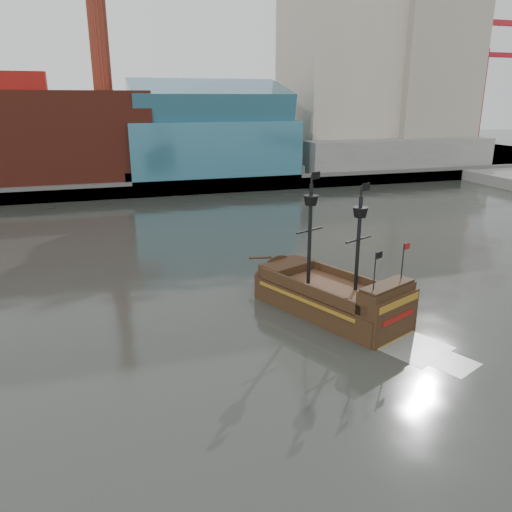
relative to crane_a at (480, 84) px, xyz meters
name	(u,v)px	position (x,y,z in m)	size (l,w,h in m)	color
ground	(310,398)	(-78.63, -82.00, -19.11)	(400.00, 400.00, 0.00)	#2A2C27
promenade_far	(146,168)	(-78.63, 10.00, -18.11)	(220.00, 60.00, 2.00)	slate
seawall	(163,188)	(-78.63, -19.50, -17.81)	(220.00, 1.00, 2.60)	#4C4C49
skyline	(168,52)	(-73.43, 2.56, 5.44)	(149.00, 45.00, 62.00)	brown
crane_a	(480,84)	(0.00, 0.00, 0.00)	(22.50, 4.00, 32.25)	slate
crane_b	(482,99)	(9.60, 10.00, -3.54)	(19.10, 4.00, 26.25)	slate
pirate_ship	(331,301)	(-72.55, -71.92, -18.07)	(10.23, 15.91, 11.49)	black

